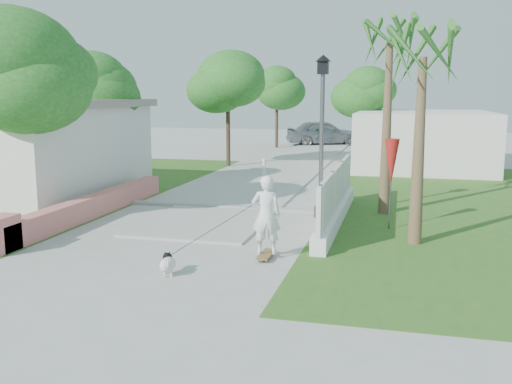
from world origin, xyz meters
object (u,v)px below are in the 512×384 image
(parked_car, at_px, (323,133))
(skateboarder, at_px, (226,226))
(patio_umbrella, at_px, (391,163))
(dog, at_px, (168,264))
(bollard, at_px, (264,172))
(street_lamp, at_px, (322,130))

(parked_car, bearing_deg, skateboarder, 160.74)
(patio_umbrella, height_order, parked_car, patio_umbrella)
(dog, bearing_deg, bollard, 69.22)
(patio_umbrella, distance_m, skateboarder, 5.06)
(street_lamp, distance_m, parked_car, 23.40)
(bollard, bearing_deg, street_lamp, -59.04)
(parked_car, bearing_deg, bollard, 158.11)
(skateboarder, bearing_deg, parked_car, -98.78)
(bollard, xyz_separation_m, patio_umbrella, (4.60, -5.50, 1.10))
(skateboarder, distance_m, dog, 1.43)
(street_lamp, relative_size, skateboarder, 2.36)
(skateboarder, xyz_separation_m, dog, (-0.85, -1.02, -0.54))
(dog, bearing_deg, street_lamp, 46.29)
(patio_umbrella, bearing_deg, dog, -129.27)
(bollard, bearing_deg, dog, -86.64)
(bollard, relative_size, skateboarder, 0.58)
(patio_umbrella, xyz_separation_m, parked_car, (-4.93, 24.15, -0.85))
(parked_car, bearing_deg, dog, 158.94)
(street_lamp, relative_size, patio_umbrella, 1.93)
(bollard, relative_size, dog, 1.90)
(patio_umbrella, height_order, skateboarder, patio_umbrella)
(street_lamp, relative_size, parked_car, 0.90)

